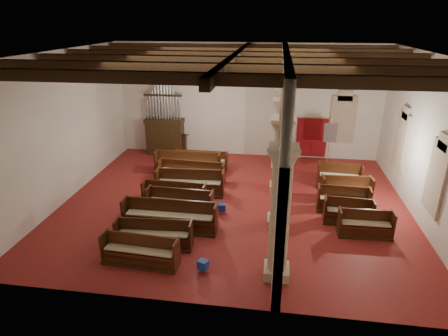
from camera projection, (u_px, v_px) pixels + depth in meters
The scene contains 34 objects.
floor at pixel (234, 203), 15.54m from camera, with size 14.00×14.00×0.00m, color maroon.
ceiling at pixel (236, 53), 13.29m from camera, with size 14.00×14.00×0.00m, color black.
wall_back at pixel (247, 101), 19.93m from camera, with size 14.00×0.02×6.00m, color silver.
wall_front at pixel (206, 206), 8.91m from camera, with size 14.00×0.02×6.00m, color silver.
wall_left at pixel (65, 127), 15.33m from camera, with size 0.02×12.00×6.00m, color silver.
wall_right at pixel (427, 141), 13.51m from camera, with size 0.02×12.00×6.00m, color silver.
ceiling_beams at pixel (235, 58), 13.36m from camera, with size 13.80×11.80×0.30m, color #3A2612, non-canonical shape.
arcade at pixel (283, 121), 13.97m from camera, with size 0.90×11.90×6.00m.
window_right_a at pixel (437, 178), 12.43m from camera, with size 0.03×1.00×2.20m, color #2C644A.
window_right_b at pixel (402, 141), 16.10m from camera, with size 0.03×1.00×2.20m, color #2C644A.
window_back at pixel (342, 119), 19.56m from camera, with size 1.00×0.03×2.20m, color #2C644A.
pipe_organ at pixel (165, 130), 20.67m from camera, with size 2.10×0.85×4.40m.
lectern at pixel (184, 145), 20.83m from camera, with size 0.61×0.64×1.30m.
dossal_curtain at pixel (312, 137), 20.08m from camera, with size 1.80×0.07×2.17m.
processional_banner at pixel (328, 156), 18.42m from camera, with size 0.61×0.78×2.68m.
hymnal_box_a at pixel (203, 265), 11.26m from camera, with size 0.29×0.24×0.29m, color #17148D.
hymnal_box_b at pixel (187, 236), 12.67m from camera, with size 0.37×0.30×0.37m, color #161C9A.
hymnal_box_c at pixel (222, 208), 14.63m from camera, with size 0.30×0.25×0.30m, color navy.
tube_heater_a at pixel (132, 246), 12.35m from camera, with size 0.10×0.10×1.02m, color silver.
tube_heater_b at pixel (137, 258), 11.71m from camera, with size 0.10×0.10×1.00m, color silver.
nave_pew_0 at pixel (140, 255), 11.60m from camera, with size 2.48×0.81×0.96m.
nave_pew_1 at pixel (154, 238), 12.49m from camera, with size 2.60×0.80×0.97m.
nave_pew_2 at pixel (170, 220), 13.49m from camera, with size 3.43×0.77×1.12m.
nave_pew_3 at pixel (180, 206), 14.56m from camera, with size 2.64×0.81×1.02m.
nave_pew_4 at pixel (174, 198), 15.19m from camera, with size 2.60×0.72×1.02m.
nave_pew_5 at pixel (190, 186), 16.18m from camera, with size 2.95×0.90×1.11m.
nave_pew_6 at pixel (191, 175), 17.43m from camera, with size 3.15×0.87×1.00m.
nave_pew_7 at pixel (188, 167), 18.26m from camera, with size 3.21×0.83×1.13m.
nave_pew_8 at pixel (201, 163), 18.88m from camera, with size 2.66×0.65×0.95m.
aisle_pew_0 at pixel (365, 227), 13.11m from camera, with size 1.87×0.66×0.96m.
aisle_pew_1 at pixel (348, 215), 13.90m from camera, with size 1.81×0.77×0.99m.
aisle_pew_2 at pixel (343, 203), 14.78m from camera, with size 2.03×0.74×1.02m.
aisle_pew_3 at pixel (346, 194), 15.50m from camera, with size 2.05×0.85×1.11m.
aisle_pew_4 at pixel (339, 180), 16.80m from camera, with size 1.97×0.88×1.13m.
Camera 1 is at (1.54, -13.79, 7.17)m, focal length 30.00 mm.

